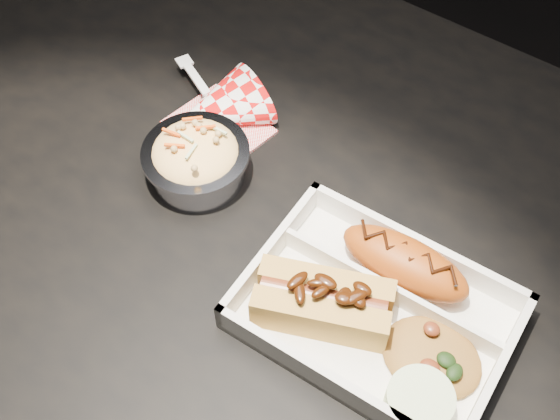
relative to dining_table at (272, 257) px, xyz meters
The scene contains 8 objects.
dining_table is the anchor object (origin of this frame).
food_tray 0.19m from the dining_table, 15.10° to the right, with size 0.26×0.19×0.04m.
fried_pastry 0.20m from the dining_table, ahead, with size 0.14×0.05×0.04m, color #A44710.
hotdog 0.18m from the dining_table, 32.14° to the right, with size 0.14×0.10×0.06m.
fried_rice_mound 0.26m from the dining_table, 12.91° to the right, with size 0.10×0.08×0.03m, color #A46E2F.
cupcake_liner 0.28m from the dining_table, 23.14° to the right, with size 0.06×0.06×0.03m, color beige.
foil_coleslaw_cup 0.16m from the dining_table, behind, with size 0.12×0.12×0.07m.
napkin_fork 0.19m from the dining_table, 151.13° to the left, with size 0.17×0.14×0.10m.
Camera 1 is at (0.26, -0.35, 1.37)m, focal length 45.00 mm.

